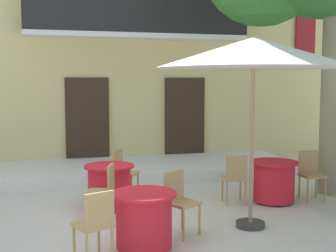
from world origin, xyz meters
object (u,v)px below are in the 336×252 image
at_px(cafe_table_middle, 109,186).
at_px(cafe_umbrella, 253,53).
at_px(cafe_table_front, 144,220).
at_px(cafe_chair_front_0, 96,222).
at_px(cafe_chair_middle_0, 104,188).
at_px(cafe_chair_near_tree_1, 235,176).
at_px(cafe_chair_near_tree_0, 311,172).
at_px(cafe_chair_middle_1, 123,170).
at_px(cafe_table_near_tree, 274,181).
at_px(cafe_chair_front_1, 179,198).

height_order(cafe_table_middle, cafe_umbrella, cafe_umbrella).
relative_size(cafe_table_front, cafe_chair_front_0, 0.95).
height_order(cafe_chair_middle_0, cafe_umbrella, cafe_umbrella).
bearing_deg(cafe_chair_near_tree_1, cafe_chair_near_tree_0, -1.07).
xyz_separation_m(cafe_chair_middle_0, cafe_chair_front_0, (-0.30, -1.66, 0.00)).
height_order(cafe_table_front, cafe_chair_front_0, cafe_chair_front_0).
distance_m(cafe_chair_near_tree_0, cafe_chair_middle_1, 3.53).
bearing_deg(cafe_table_near_tree, cafe_chair_front_1, -150.76).
xyz_separation_m(cafe_table_front, cafe_chair_front_1, (0.61, 0.45, 0.14)).
bearing_deg(cafe_chair_middle_0, cafe_chair_middle_1, 70.01).
height_order(cafe_table_near_tree, cafe_chair_near_tree_1, cafe_chair_near_tree_1).
relative_size(cafe_chair_near_tree_1, cafe_chair_front_1, 1.00).
relative_size(cafe_table_middle, cafe_chair_middle_1, 0.95).
distance_m(cafe_chair_near_tree_0, cafe_table_middle, 3.73).
bearing_deg(cafe_chair_front_0, cafe_table_front, 28.06).
bearing_deg(cafe_chair_near_tree_1, cafe_table_front, -139.97).
relative_size(cafe_chair_middle_0, cafe_chair_front_1, 1.00).
bearing_deg(cafe_umbrella, cafe_chair_middle_1, 125.45).
bearing_deg(cafe_chair_middle_0, cafe_umbrella, -21.64).
relative_size(cafe_chair_middle_0, cafe_table_front, 1.05).
bearing_deg(cafe_chair_near_tree_1, cafe_chair_front_1, -138.44).
bearing_deg(cafe_chair_middle_1, cafe_chair_near_tree_1, -28.86).
relative_size(cafe_table_middle, cafe_table_front, 1.00).
relative_size(cafe_chair_front_1, cafe_umbrella, 0.31).
bearing_deg(cafe_table_middle, cafe_chair_front_0, -101.09).
distance_m(cafe_chair_near_tree_0, cafe_chair_near_tree_1, 1.51).
xyz_separation_m(cafe_chair_middle_1, cafe_chair_front_0, (-0.81, -3.06, 0.00)).
xyz_separation_m(cafe_chair_front_1, cafe_umbrella, (1.13, 0.02, 2.08)).
distance_m(cafe_table_front, cafe_chair_front_1, 0.77).
height_order(cafe_table_near_tree, cafe_table_middle, same).
bearing_deg(cafe_chair_middle_0, cafe_chair_near_tree_1, 9.15).
bearing_deg(cafe_table_middle, cafe_table_front, -84.50).
distance_m(cafe_chair_front_0, cafe_chair_front_1, 1.50).
relative_size(cafe_chair_near_tree_0, cafe_chair_front_1, 1.00).
relative_size(cafe_chair_near_tree_1, cafe_umbrella, 0.31).
distance_m(cafe_chair_middle_0, cafe_chair_middle_1, 1.50).
relative_size(cafe_chair_near_tree_1, cafe_chair_middle_0, 1.00).
distance_m(cafe_chair_near_tree_1, cafe_chair_front_1, 1.87).
distance_m(cafe_table_front, cafe_umbrella, 2.86).
xyz_separation_m(cafe_table_near_tree, cafe_table_middle, (-2.95, 0.39, 0.00)).
height_order(cafe_chair_near_tree_0, cafe_chair_middle_0, same).
bearing_deg(cafe_table_front, cafe_chair_front_1, 36.22).
xyz_separation_m(cafe_chair_near_tree_0, cafe_umbrella, (-1.77, -1.19, 2.08)).
bearing_deg(cafe_chair_middle_1, cafe_chair_middle_0, -109.99).
xyz_separation_m(cafe_chair_near_tree_1, cafe_chair_middle_1, (-1.86, 1.02, 0.00)).
bearing_deg(cafe_chair_front_0, cafe_chair_middle_1, 75.16).
bearing_deg(cafe_chair_front_0, cafe_chair_near_tree_1, 37.36).
bearing_deg(cafe_table_front, cafe_chair_near_tree_0, 25.25).
height_order(cafe_table_front, cafe_chair_front_1, cafe_chair_front_1).
distance_m(cafe_table_near_tree, cafe_table_middle, 2.98).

